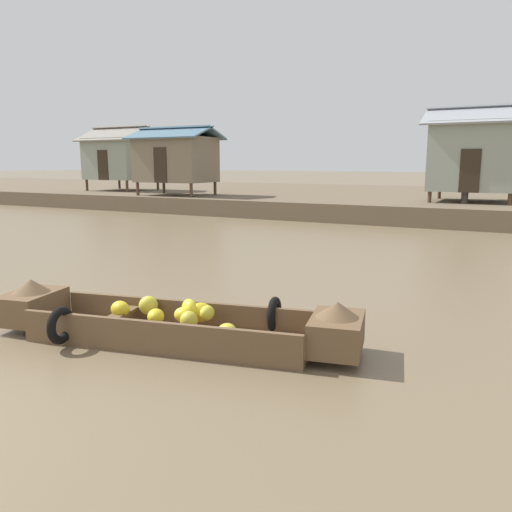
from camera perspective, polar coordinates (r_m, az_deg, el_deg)
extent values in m
plane|color=#726047|center=(13.10, 2.51, -0.62)|extent=(300.00, 300.00, 0.00)
cube|color=brown|center=(30.94, 17.49, 6.02)|extent=(160.00, 20.00, 0.81)
cube|color=brown|center=(7.38, -9.46, -9.03)|extent=(4.14, 1.92, 0.12)
cube|color=brown|center=(7.76, -7.84, -6.23)|extent=(3.93, 0.89, 0.34)
cube|color=brown|center=(6.86, -11.41, -8.59)|extent=(3.93, 0.89, 0.34)
cube|color=brown|center=(6.67, 9.07, -8.60)|extent=(0.84, 1.08, 0.44)
cone|color=brown|center=(6.57, 9.15, -5.96)|extent=(0.66, 0.66, 0.20)
cube|color=brown|center=(8.52, -23.87, -5.18)|extent=(0.84, 1.08, 0.44)
cone|color=brown|center=(8.44, -24.03, -3.09)|extent=(0.66, 0.66, 0.20)
cube|color=brown|center=(7.69, -15.31, -6.53)|extent=(0.40, 1.04, 0.05)
torus|color=black|center=(7.45, 2.08, -6.58)|extent=(0.22, 0.53, 0.52)
torus|color=black|center=(7.44, -21.14, -7.31)|extent=(0.22, 0.53, 0.52)
ellipsoid|color=yellow|center=(7.33, -6.25, -6.31)|extent=(0.39, 0.36, 0.28)
ellipsoid|color=yellow|center=(6.67, -3.31, -8.40)|extent=(0.29, 0.31, 0.19)
ellipsoid|color=gold|center=(7.00, -7.58, -7.20)|extent=(0.29, 0.28, 0.26)
ellipsoid|color=yellow|center=(7.25, -5.53, -6.41)|extent=(0.20, 0.26, 0.22)
ellipsoid|color=yellow|center=(7.77, -12.03, -5.44)|extent=(0.37, 0.37, 0.28)
ellipsoid|color=yellow|center=(7.36, -7.50, -5.90)|extent=(0.39, 0.37, 0.28)
ellipsoid|color=yellow|center=(7.25, -11.23, -6.70)|extent=(0.36, 0.38, 0.22)
ellipsoid|color=yellow|center=(7.24, -8.21, -6.56)|extent=(0.27, 0.26, 0.21)
ellipsoid|color=yellow|center=(7.76, -15.07, -5.79)|extent=(0.36, 0.32, 0.24)
cylinder|color=#4C3826|center=(33.86, -18.52, 7.58)|extent=(0.16, 0.16, 0.70)
cylinder|color=#4C3826|center=(31.59, -14.33, 7.62)|extent=(0.16, 0.16, 0.70)
cylinder|color=#4C3826|center=(35.96, -15.15, 7.88)|extent=(0.16, 0.16, 0.70)
cylinder|color=#4C3826|center=(33.82, -11.00, 7.91)|extent=(0.16, 0.16, 0.70)
cube|color=gray|center=(33.75, -14.89, 10.50)|extent=(3.69, 3.33, 2.53)
cube|color=#2D2319|center=(32.52, -16.88, 9.78)|extent=(0.80, 0.04, 1.80)
cube|color=gray|center=(33.18, -16.01, 13.13)|extent=(4.39, 2.15, 1.00)
cube|color=gray|center=(34.41, -14.06, 13.11)|extent=(4.39, 2.15, 1.00)
cylinder|color=#4C3826|center=(28.11, -13.19, 7.38)|extent=(0.16, 0.16, 0.71)
cylinder|color=#4C3826|center=(25.98, -7.31, 7.35)|extent=(0.16, 0.16, 0.71)
cylinder|color=#4C3826|center=(29.86, -10.34, 7.65)|extent=(0.16, 0.16, 0.71)
cylinder|color=#4C3826|center=(27.87, -4.64, 7.60)|extent=(0.16, 0.16, 0.71)
cube|color=#7A6B56|center=(27.88, -9.02, 10.65)|extent=(3.87, 2.66, 2.35)
cube|color=#2D2319|center=(26.81, -10.75, 10.03)|extent=(0.80, 0.04, 1.80)
cube|color=slate|center=(27.40, -9.96, 13.55)|extent=(4.57, 1.83, 0.69)
cube|color=slate|center=(28.46, -8.28, 13.47)|extent=(4.57, 1.83, 0.69)
cylinder|color=#4C3826|center=(23.55, 18.97, 6.30)|extent=(0.16, 0.16, 0.49)
cylinder|color=#4C3826|center=(23.28, 26.69, 5.72)|extent=(0.16, 0.16, 0.49)
cylinder|color=#4C3826|center=(26.42, 19.95, 6.62)|extent=(0.16, 0.16, 0.49)
cylinder|color=#4C3826|center=(26.18, 26.83, 6.11)|extent=(0.16, 0.16, 0.49)
cube|color=gray|center=(24.77, 23.40, 10.22)|extent=(3.55, 3.31, 2.99)
cube|color=#2D2319|center=(23.10, 22.96, 8.82)|extent=(0.80, 0.04, 1.80)
cube|color=#9399A0|center=(24.03, 23.55, 14.44)|extent=(4.25, 2.15, 0.91)
cube|color=#9399A0|center=(25.67, 23.84, 14.10)|extent=(4.25, 2.15, 0.91)
cylinder|color=#332D28|center=(23.43, 22.47, 6.38)|extent=(0.28, 0.28, 0.75)
cylinder|color=brown|center=(23.40, 22.59, 8.03)|extent=(0.34, 0.34, 0.60)
sphere|color=#9E7556|center=(23.40, 22.66, 9.06)|extent=(0.22, 0.22, 0.22)
cone|color=tan|center=(23.39, 22.68, 9.35)|extent=(0.44, 0.44, 0.14)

